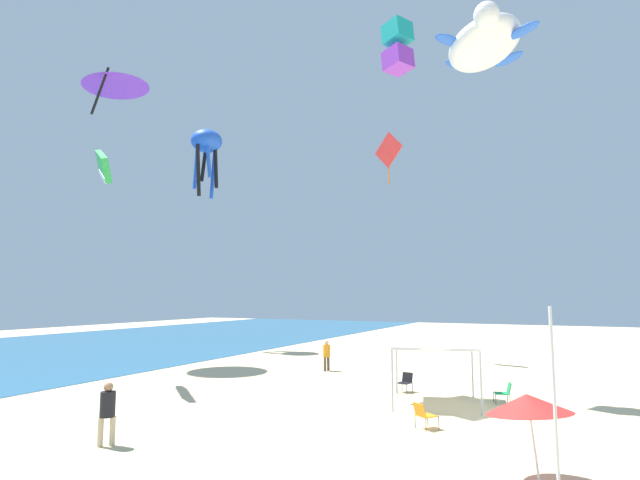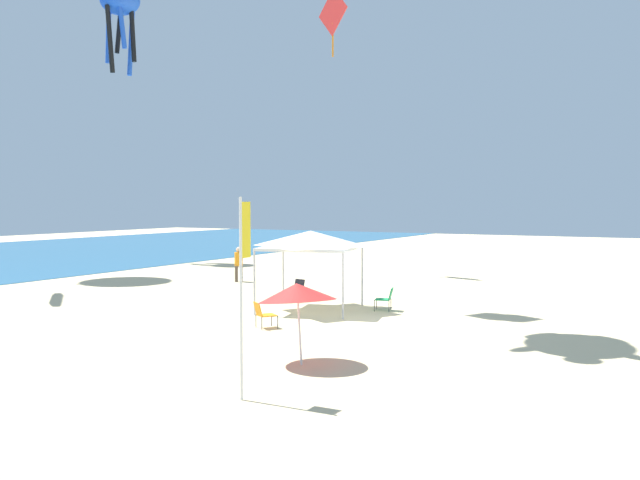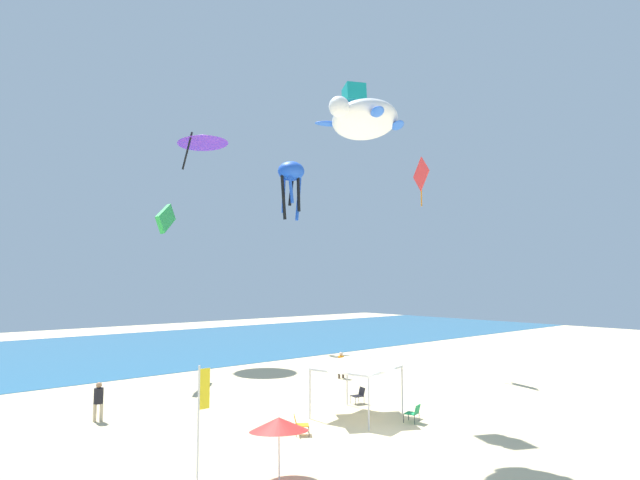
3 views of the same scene
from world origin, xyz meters
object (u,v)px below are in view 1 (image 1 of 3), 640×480
Objects in this scene: kite_box_teal at (398,47)px; kite_parafoil_green at (103,166)px; folding_chair_near_cooler at (505,391)px; folding_chair_left_of_tent at (406,381)px; person_beachcomber at (108,408)px; kite_delta_purple at (116,81)px; person_kite_handler at (327,353)px; kite_diamond_red at (389,152)px; beach_umbrella at (528,404)px; canopy_tent at (434,338)px; folding_chair_facing_ocean at (424,414)px; kite_turtle_white at (484,44)px; kite_octopus_blue at (207,145)px; banner_flag at (555,402)px.

kite_parafoil_green is (-4.33, 13.96, -5.14)m from kite_box_teal.
folding_chair_left_of_tent is (0.70, 4.15, 0.00)m from folding_chair_near_cooler.
folding_chair_left_of_tent is 12.54m from person_beachcomber.
person_kite_handler is at bearing -96.78° from kite_delta_purple.
kite_parafoil_green is at bearing -151.83° from kite_delta_purple.
kite_diamond_red is (10.57, 4.00, 13.59)m from folding_chair_left_of_tent.
kite_delta_purple is (5.78, 6.02, 7.93)m from kite_parafoil_green.
beach_umbrella is 0.56× the size of kite_diamond_red.
beach_umbrella is 0.88× the size of kite_box_teal.
kite_box_teal is at bearing 52.32° from kite_parafoil_green.
folding_chair_near_cooler is at bearing 77.91° from person_kite_handler.
kite_parafoil_green reaches higher than canopy_tent.
beach_umbrella reaches higher than folding_chair_facing_ocean.
kite_turtle_white is 25.37m from kite_delta_purple.
kite_diamond_red is (16.29, 6.25, 13.59)m from folding_chair_facing_ocean.
kite_delta_purple is (-9.48, 0.12, 1.78)m from kite_octopus_blue.
person_kite_handler is (9.78, 7.95, 0.52)m from folding_chair_facing_ocean.
kite_diamond_red is at bearing 179.00° from person_kite_handler.
folding_chair_left_of_tent is 0.47× the size of person_beachcomber.
kite_diamond_red is at bearing 25.78° from beach_umbrella.
canopy_tent is 2.36× the size of person_kite_handler.
kite_turtle_white is 16.66m from kite_diamond_red.
kite_diamond_red reaches higher than kite_turtle_white.
canopy_tent reaches higher than beach_umbrella.
person_beachcomber is 0.30× the size of kite_octopus_blue.
banner_flag is at bearing -50.34° from folding_chair_left_of_tent.
folding_chair_facing_ocean is at bearing -172.35° from canopy_tent.
kite_box_teal reaches higher than kite_turtle_white.
folding_chair_near_cooler is at bearing -75.22° from folding_chair_facing_ocean.
banner_flag is 19.03m from kite_box_teal.
folding_chair_near_cooler is 0.35× the size of kite_box_teal.
kite_delta_purple is (1.45, 19.98, 2.79)m from kite_box_teal.
beach_umbrella is at bearing -6.27° from folding_chair_near_cooler.
kite_diamond_red reaches higher than banner_flag.
canopy_tent reaches higher than folding_chair_near_cooler.
folding_chair_near_cooler is 0.24× the size of kite_parafoil_green.
kite_parafoil_green is (1.17, 16.22, 10.12)m from folding_chair_facing_ocean.
kite_turtle_white is at bearing -32.79° from kite_diamond_red.
kite_parafoil_green is (-3.85, 18.13, 10.12)m from folding_chair_near_cooler.
beach_umbrella is 21.93m from kite_parafoil_green.
kite_diamond_red is 19.06m from kite_delta_purple.
beach_umbrella is 17.53m from kite_box_teal.
kite_delta_purple is (-9.34, 16.00, 4.47)m from kite_diamond_red.
beach_umbrella is 35.60m from kite_octopus_blue.
folding_chair_near_cooler is 1.00× the size of folding_chair_facing_ocean.
folding_chair_near_cooler is at bearing -64.31° from canopy_tent.
folding_chair_near_cooler is at bearing -112.57° from kite_delta_purple.
folding_chair_facing_ocean is 12.62m from person_kite_handler.
canopy_tent is at bearing 7.23° from kite_octopus_blue.
canopy_tent is at bearing 27.51° from beach_umbrella.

